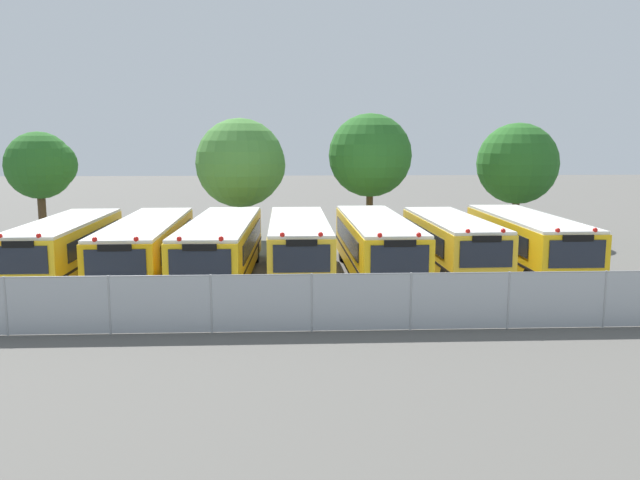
{
  "coord_description": "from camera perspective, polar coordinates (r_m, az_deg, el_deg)",
  "views": [
    {
      "loc": [
        -0.43,
        -27.14,
        5.79
      ],
      "look_at": [
        0.85,
        0.0,
        1.6
      ],
      "focal_mm": 36.55,
      "sensor_mm": 36.0,
      "label": 1
    }
  ],
  "objects": [
    {
      "name": "ground_plane",
      "position": [
        27.76,
        -1.76,
        -3.28
      ],
      "size": [
        160.0,
        160.0,
        0.0
      ],
      "primitive_type": "plane",
      "color": "#595651"
    },
    {
      "name": "school_bus_0",
      "position": [
        28.97,
        -21.39,
        -0.6
      ],
      "size": [
        2.52,
        9.8,
        2.62
      ],
      "rotation": [
        0.0,
        0.0,
        3.15
      ],
      "color": "yellow",
      "rests_on": "ground_plane"
    },
    {
      "name": "school_bus_1",
      "position": [
        28.19,
        -14.91,
        -0.58
      ],
      "size": [
        2.78,
        11.15,
        2.57
      ],
      "rotation": [
        0.0,
        0.0,
        3.16
      ],
      "color": "#EAA80C",
      "rests_on": "ground_plane"
    },
    {
      "name": "school_bus_2",
      "position": [
        27.43,
        -8.62,
        -0.59
      ],
      "size": [
        2.87,
        11.27,
        2.61
      ],
      "rotation": [
        0.0,
        0.0,
        3.12
      ],
      "color": "yellow",
      "rests_on": "ground_plane"
    },
    {
      "name": "school_bus_3",
      "position": [
        27.49,
        -1.88,
        -0.46
      ],
      "size": [
        2.55,
        10.27,
        2.63
      ],
      "rotation": [
        0.0,
        0.0,
        3.15
      ],
      "color": "yellow",
      "rests_on": "ground_plane"
    },
    {
      "name": "school_bus_4",
      "position": [
        27.8,
        4.95,
        -0.37
      ],
      "size": [
        2.68,
        11.09,
        2.64
      ],
      "rotation": [
        0.0,
        0.0,
        3.16
      ],
      "color": "yellow",
      "rests_on": "ground_plane"
    },
    {
      "name": "school_bus_5",
      "position": [
        28.43,
        11.43,
        -0.32
      ],
      "size": [
        2.64,
        9.38,
        2.64
      ],
      "rotation": [
        0.0,
        0.0,
        3.17
      ],
      "color": "yellow",
      "rests_on": "ground_plane"
    },
    {
      "name": "school_bus_6",
      "position": [
        29.39,
        17.62,
        -0.2
      ],
      "size": [
        2.56,
        10.07,
        2.7
      ],
      "rotation": [
        0.0,
        0.0,
        3.14
      ],
      "color": "yellow",
      "rests_on": "ground_plane"
    },
    {
      "name": "tree_0",
      "position": [
        38.35,
        -23.1,
        6.01
      ],
      "size": [
        3.81,
        3.62,
        6.24
      ],
      "color": "#4C3823",
      "rests_on": "ground_plane"
    },
    {
      "name": "tree_1",
      "position": [
        37.62,
        -6.72,
        6.65
      ],
      "size": [
        5.12,
        5.07,
        7.02
      ],
      "color": "#4C3823",
      "rests_on": "ground_plane"
    },
    {
      "name": "tree_2",
      "position": [
        36.91,
        4.45,
        7.31
      ],
      "size": [
        4.67,
        4.67,
        7.27
      ],
      "color": "#4C3823",
      "rests_on": "ground_plane"
    },
    {
      "name": "tree_3",
      "position": [
        39.41,
        16.77,
        6.49
      ],
      "size": [
        4.66,
        4.66,
        6.77
      ],
      "color": "#4C3823",
      "rests_on": "ground_plane"
    },
    {
      "name": "chainlink_fence",
      "position": [
        19.82,
        -0.73,
        -5.4
      ],
      "size": [
        24.31,
        0.07,
        1.8
      ],
      "color": "#9EA0A3",
      "rests_on": "ground_plane"
    }
  ]
}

